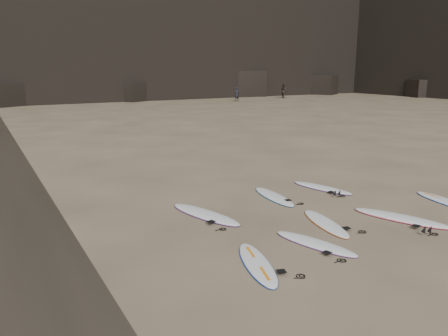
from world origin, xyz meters
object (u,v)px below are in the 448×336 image
object	(u,v)px
surfboard_3	(401,218)
surfboard_5	(205,214)
surfboard_0	(257,263)
surfboard_1	(315,243)
surfboard_2	(326,223)
surfboard_6	(274,196)
person_b	(284,91)
surfboard_7	(322,188)
surfboard_4	(446,201)
person_a	(237,94)

from	to	relation	value
surfboard_3	surfboard_5	world-z (taller)	same
surfboard_0	surfboard_1	bearing A→B (deg)	24.88
surfboard_1	surfboard_2	world-z (taller)	surfboard_2
surfboard_6	person_b	bearing A→B (deg)	59.09
surfboard_5	person_b	world-z (taller)	person_b
surfboard_3	person_b	xyz separation A→B (m)	(26.65, 40.38, 0.90)
surfboard_0	surfboard_6	distance (m)	5.03
surfboard_3	surfboard_7	size ratio (longest dim) A/B	1.14
surfboard_6	surfboard_3	bearing A→B (deg)	-55.10
surfboard_1	surfboard_7	xyz separation A→B (m)	(3.49, 3.63, 0.00)
surfboard_4	surfboard_6	size ratio (longest dim) A/B	1.02
surfboard_5	surfboard_6	world-z (taller)	surfboard_5
surfboard_4	person_a	bearing A→B (deg)	76.63
person_a	surfboard_3	bearing A→B (deg)	63.74
surfboard_6	surfboard_7	distance (m)	2.07
surfboard_6	surfboard_7	bearing A→B (deg)	7.04
surfboard_4	surfboard_0	bearing A→B (deg)	-165.55
surfboard_1	surfboard_5	size ratio (longest dim) A/B	0.83
surfboard_1	person_b	xyz separation A→B (m)	(29.91, 40.56, 0.91)
surfboard_4	person_a	distance (m)	41.38
surfboard_0	surfboard_1	world-z (taller)	same
surfboard_4	surfboard_6	world-z (taller)	surfboard_4
surfboard_6	person_b	size ratio (longest dim) A/B	1.22
surfboard_5	person_a	size ratio (longest dim) A/B	1.54
surfboard_7	person_a	bearing A→B (deg)	48.06
surfboard_2	surfboard_3	xyz separation A→B (m)	(2.10, -0.74, 0.01)
surfboard_4	surfboard_5	world-z (taller)	surfboard_5
surfboard_1	surfboard_7	distance (m)	5.04
surfboard_5	surfboard_4	bearing A→B (deg)	-35.96
surfboard_5	surfboard_7	distance (m)	4.83
surfboard_3	person_a	world-z (taller)	person_a
surfboard_1	surfboard_6	bearing A→B (deg)	52.13
surfboard_4	surfboard_7	xyz separation A→B (m)	(-2.30, 3.12, -0.00)
surfboard_7	person_a	xyz separation A→B (m)	(17.92, 35.20, 0.82)
person_b	person_a	bearing A→B (deg)	111.10
surfboard_4	surfboard_7	world-z (taller)	surfboard_4
surfboard_4	surfboard_3	bearing A→B (deg)	-163.65
surfboard_1	surfboard_4	bearing A→B (deg)	-11.30
person_b	surfboard_3	bearing A→B (deg)	156.17
surfboard_6	surfboard_7	size ratio (longest dim) A/B	1.00
surfboard_2	surfboard_3	world-z (taller)	surfboard_3
surfboard_0	surfboard_1	distance (m)	1.83
surfboard_0	surfboard_6	xyz separation A→B (m)	(3.24, 3.86, 0.00)
person_a	person_b	bearing A→B (deg)	-169.60
surfboard_0	surfboard_1	xyz separation A→B (m)	(1.81, 0.23, -0.00)
person_a	surfboard_0	bearing A→B (deg)	58.16
person_a	surfboard_7	bearing A→B (deg)	61.91
surfboard_7	person_a	distance (m)	39.50
surfboard_0	surfboard_6	size ratio (longest dim) A/B	0.97
surfboard_4	surfboard_2	bearing A→B (deg)	-176.16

